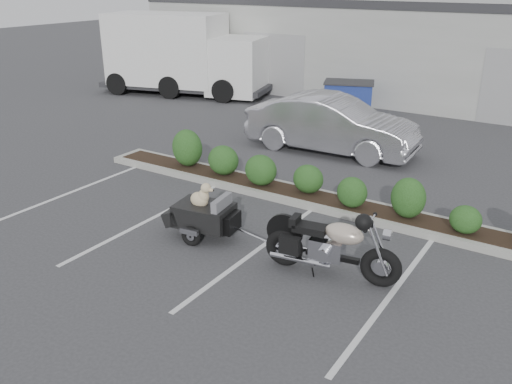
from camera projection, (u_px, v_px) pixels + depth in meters
The scene contains 8 objects.
ground at pixel (222, 226), 11.37m from camera, with size 90.00×90.00×0.00m, color #38383A.
planter_kerb at pixel (313, 199), 12.56m from camera, with size 12.00×1.00×0.15m, color #9E9E93.
building at pixel (448, 45), 23.88m from camera, with size 26.00×10.00×4.00m, color #9EA099.
motorcycle at pixel (331, 247), 9.31m from camera, with size 2.45×0.95×1.41m.
pet_trailer at pixel (203, 214), 10.75m from camera, with size 1.98×1.12×1.17m.
sedan at pixel (332, 124), 15.89m from camera, with size 1.74×5.00×1.65m, color silver.
dumpster at pixel (348, 97), 20.39m from camera, with size 2.15×1.81×1.20m.
delivery_truck at pixel (184, 56), 23.41m from camera, with size 7.75×4.12×3.38m.
Camera 1 is at (6.17, -8.26, 4.91)m, focal length 38.00 mm.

